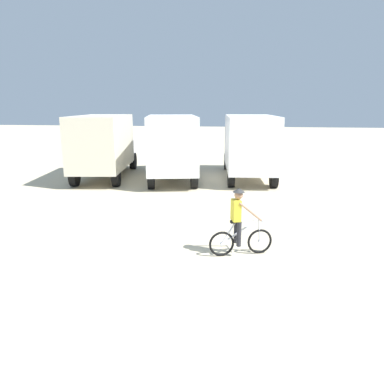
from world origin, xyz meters
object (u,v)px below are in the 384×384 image
(box_truck_white_box, at_px, (172,144))
(box_truck_cream_rv, at_px, (105,143))
(cyclist_orange_shirt, at_px, (239,225))
(box_truck_avon_van, at_px, (249,144))

(box_truck_white_box, bearing_deg, box_truck_cream_rv, -179.85)
(box_truck_cream_rv, bearing_deg, box_truck_white_box, 0.15)
(box_truck_cream_rv, relative_size, cyclist_orange_shirt, 3.84)
(box_truck_avon_van, bearing_deg, box_truck_white_box, -169.09)
(box_truck_avon_van, bearing_deg, cyclist_orange_shirt, -92.11)
(box_truck_white_box, relative_size, cyclist_orange_shirt, 3.88)
(box_truck_cream_rv, relative_size, box_truck_white_box, 0.99)
(cyclist_orange_shirt, bearing_deg, box_truck_white_box, 110.33)
(box_truck_cream_rv, height_order, box_truck_white_box, same)
(cyclist_orange_shirt, bearing_deg, box_truck_cream_rv, 126.73)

